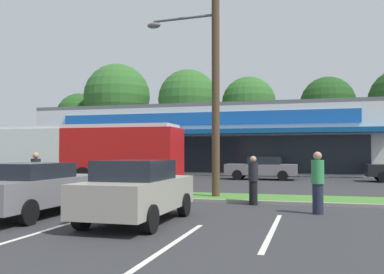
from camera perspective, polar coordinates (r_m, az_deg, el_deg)
name	(u,v)px	position (r m, az deg, el deg)	size (l,w,h in m)	color
grass_median	(129,195)	(17.57, -8.43, -7.64)	(56.00, 2.20, 0.12)	#427A2D
curb_lip	(116,198)	(16.47, -10.18, -8.01)	(56.00, 0.24, 0.12)	gray
parking_stripe_2	(64,225)	(11.05, -16.82, -11.24)	(0.12, 4.80, 0.01)	silver
parking_stripe_3	(169,246)	(8.36, -3.07, -14.38)	(0.12, 4.80, 0.01)	silver
parking_stripe_4	(272,230)	(10.10, 10.73, -12.18)	(0.12, 4.80, 0.01)	silver
storefront_building	(215,140)	(38.45, 3.08, -0.44)	(29.54, 12.45, 5.65)	silver
tree_far_left	(80,117)	(55.40, -14.77, 2.58)	(6.01, 6.01, 9.16)	#473323
tree_left	(117,97)	(50.80, -10.00, 5.30)	(7.71, 7.71, 12.08)	#473323
tree_mid_left	(188,100)	(48.02, -0.55, 5.04)	(6.72, 6.72, 11.05)	#473323
tree_mid	(249,104)	(49.54, 7.61, 4.45)	(6.20, 6.20, 10.45)	#473323
tree_mid_right	(328,104)	(47.16, 17.75, 4.22)	(5.75, 5.75, 9.71)	#473323
utility_pole	(212,62)	(16.54, 2.69, 10.03)	(3.04, 2.40, 9.79)	#4C3826
city_bus	(81,152)	(24.41, -14.69, -2.00)	(11.33, 2.83, 3.25)	#B71414
car_1	(137,191)	(10.97, -7.35, -7.14)	(1.89, 4.20, 1.58)	#9E998C
car_2	(34,188)	(12.89, -20.38, -6.40)	(1.97, 4.80, 1.49)	slate
car_3	(48,165)	(33.20, -18.72, -3.63)	(4.80, 1.94, 1.52)	#B7B7BC
car_4	(262,168)	(27.85, 9.34, -4.10)	(4.54, 1.90, 1.47)	slate
pedestrian_by_pole	(318,183)	(12.87, 16.50, -5.88)	(0.36, 0.36, 1.80)	#1E2338
pedestrian_mid	(36,176)	(17.10, -20.23, -4.90)	(0.36, 0.36, 1.77)	#47423D
pedestrian_far	(253,180)	(14.60, 8.21, -5.76)	(0.33, 0.33, 1.65)	black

